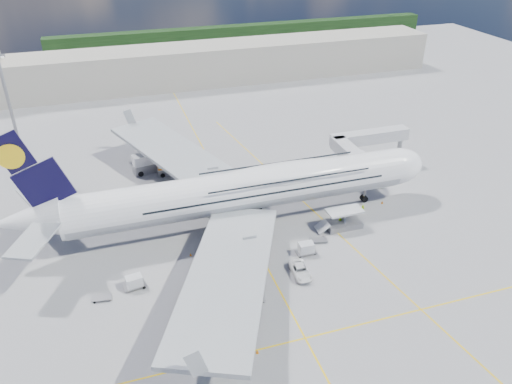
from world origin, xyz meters
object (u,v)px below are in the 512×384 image
object	(u,v)px
dolly_row_b	(216,303)
cone_nose	(382,202)
crew_wing	(217,298)
crew_tug	(236,300)
dolly_row_c	(254,299)
service_van	(301,271)
cargo_loader	(343,221)
dolly_nose_near	(318,240)
catering_truck_outer	(149,164)
crew_nose	(381,184)
dolly_back	(134,282)
cone_wing_right_inner	(191,254)
dolly_nose_far	(306,248)
catering_truck_inner	(170,167)
baggage_tug	(204,316)
airliner	(244,190)
light_mast	(12,114)
cone_wing_right_outer	(257,352)
cone_tail	(55,231)
dolly_row_a	(102,298)
jet_bridge	(362,145)
crew_van	(363,209)
crew_loader	(340,221)
cone_wing_left_inner	(200,180)
cone_wing_left_outer	(141,173)

from	to	relation	value
dolly_row_b	cone_nose	world-z (taller)	cone_nose
crew_wing	crew_tug	distance (m)	2.92
dolly_row_c	service_van	bearing A→B (deg)	37.22
cargo_loader	dolly_nose_near	bearing A→B (deg)	-154.99
catering_truck_outer	crew_nose	world-z (taller)	catering_truck_outer
dolly_back	cone_wing_right_inner	bearing A→B (deg)	20.81
cone_nose	crew_wing	bearing A→B (deg)	-155.14
dolly_nose_far	crew_wing	world-z (taller)	dolly_nose_far
crew_tug	cone_nose	bearing A→B (deg)	40.82
catering_truck_inner	cone_wing_right_inner	size ratio (longest dim) A/B	12.54
baggage_tug	dolly_nose_far	bearing A→B (deg)	11.78
airliner	dolly_row_b	bearing A→B (deg)	-117.25
light_mast	airliner	bearing A→B (deg)	-41.00
baggage_tug	crew_nose	bearing A→B (deg)	16.14
dolly_nose_near	cone_wing_right_outer	distance (m)	27.27
cargo_loader	cone_tail	distance (m)	51.91
crew_nose	dolly_row_a	bearing A→B (deg)	-178.83
service_van	crew_wing	size ratio (longest dim) A/B	3.59
dolly_row_b	catering_truck_outer	bearing A→B (deg)	85.06
dolly_row_b	dolly_nose_near	bearing A→B (deg)	15.87
catering_truck_outer	cone_wing_right_outer	size ratio (longest dim) A/B	13.80
baggage_tug	cone_nose	size ratio (longest dim) A/B	4.98
jet_bridge	cone_nose	distance (m)	14.53
dolly_nose_near	crew_van	world-z (taller)	crew_van
dolly_nose_far	catering_truck_outer	xyz separation A→B (m)	(-21.32, 38.19, 0.83)
dolly_row_c	crew_loader	size ratio (longest dim) A/B	1.89
cargo_loader	dolly_row_b	bearing A→B (deg)	-154.45
crew_wing	crew_loader	bearing A→B (deg)	-77.20
cone_wing_right_inner	jet_bridge	bearing A→B (deg)	23.67
crew_nose	cone_nose	xyz separation A→B (m)	(-2.92, -5.59, -0.69)
dolly_nose_far	crew_nose	bearing A→B (deg)	36.13
crew_loader	cone_wing_left_inner	world-z (taller)	crew_loader
airliner	cone_wing_left_outer	bearing A→B (deg)	122.82
dolly_back	cone_wing_right_outer	bearing A→B (deg)	-60.31
jet_bridge	cone_wing_left_outer	world-z (taller)	jet_bridge
crew_loader	dolly_nose_far	bearing A→B (deg)	-100.08
dolly_row_a	dolly_back	xyz separation A→B (m)	(4.94, 1.18, 0.82)
dolly_row_b	dolly_row_c	xyz separation A→B (m)	(5.66, -0.91, 0.02)
crew_nose	cone_wing_left_outer	size ratio (longest dim) A/B	3.30
dolly_nose_far	dolly_row_a	bearing A→B (deg)	-176.35
dolly_back	catering_truck_inner	distance (m)	37.33
dolly_row_b	cone_tail	size ratio (longest dim) A/B	6.51
cargo_loader	service_van	xyz separation A→B (m)	(-12.39, -10.25, -0.47)
catering_truck_outer	cone_wing_left_outer	size ratio (longest dim) A/B	12.98
dolly_back	dolly_nose_near	size ratio (longest dim) A/B	1.09
crew_wing	crew_van	size ratio (longest dim) A/B	0.95
cargo_loader	crew_wing	size ratio (longest dim) A/B	5.44
dolly_row_a	jet_bridge	bearing A→B (deg)	30.51
crew_wing	catering_truck_outer	bearing A→B (deg)	-7.95
catering_truck_inner	cone_wing_right_inner	world-z (taller)	catering_truck_inner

